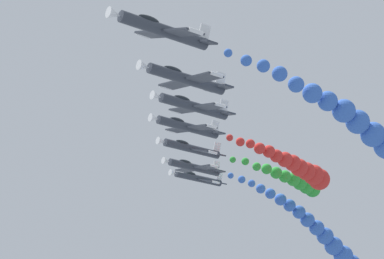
{
  "coord_description": "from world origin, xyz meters",
  "views": [
    {
      "loc": [
        -76.21,
        53.77,
        88.2
      ],
      "look_at": [
        0.0,
        0.0,
        125.24
      ],
      "focal_mm": 73.85,
      "sensor_mm": 36.0,
      "label": 1
    }
  ],
  "objects_px": {
    "airplane_right_outer": "(191,148)",
    "airplane_high_slot": "(198,178)",
    "airplane_lead": "(163,30)",
    "airplane_trailing": "(193,167)",
    "airplane_right_inner": "(193,106)",
    "airplane_left_outer": "(187,127)",
    "airplane_left_inner": "(185,78)"
  },
  "relations": [
    {
      "from": "airplane_right_inner",
      "to": "airplane_high_slot",
      "type": "xyz_separation_m",
      "value": [
        34.22,
        -25.15,
        5.24
      ]
    },
    {
      "from": "airplane_lead",
      "to": "airplane_right_outer",
      "type": "height_order",
      "value": "airplane_right_outer"
    },
    {
      "from": "airplane_right_inner",
      "to": "airplane_trailing",
      "type": "xyz_separation_m",
      "value": [
        25.5,
        -18.13,
        3.37
      ]
    },
    {
      "from": "airplane_left_outer",
      "to": "airplane_trailing",
      "type": "height_order",
      "value": "airplane_trailing"
    },
    {
      "from": "airplane_trailing",
      "to": "airplane_left_outer",
      "type": "bearing_deg",
      "value": 142.48
    },
    {
      "from": "airplane_left_inner",
      "to": "airplane_right_outer",
      "type": "distance_m",
      "value": 31.29
    },
    {
      "from": "airplane_left_inner",
      "to": "airplane_high_slot",
      "type": "distance_m",
      "value": 53.55
    },
    {
      "from": "airplane_right_inner",
      "to": "airplane_right_outer",
      "type": "height_order",
      "value": "airplane_right_outer"
    },
    {
      "from": "airplane_lead",
      "to": "airplane_trailing",
      "type": "height_order",
      "value": "airplane_trailing"
    },
    {
      "from": "airplane_left_outer",
      "to": "airplane_high_slot",
      "type": "bearing_deg",
      "value": -37.99
    },
    {
      "from": "airplane_right_inner",
      "to": "airplane_trailing",
      "type": "relative_size",
      "value": 1.0
    },
    {
      "from": "airplane_left_inner",
      "to": "airplane_right_outer",
      "type": "relative_size",
      "value": 1.0
    },
    {
      "from": "airplane_lead",
      "to": "airplane_right_outer",
      "type": "distance_m",
      "value": 41.82
    },
    {
      "from": "airplane_right_inner",
      "to": "airplane_left_outer",
      "type": "bearing_deg",
      "value": -31.01
    },
    {
      "from": "airplane_trailing",
      "to": "airplane_high_slot",
      "type": "distance_m",
      "value": 11.35
    },
    {
      "from": "airplane_left_outer",
      "to": "airplane_trailing",
      "type": "distance_m",
      "value": 21.21
    },
    {
      "from": "airplane_trailing",
      "to": "airplane_right_inner",
      "type": "bearing_deg",
      "value": 144.6
    },
    {
      "from": "airplane_lead",
      "to": "airplane_left_inner",
      "type": "bearing_deg",
      "value": -45.52
    },
    {
      "from": "airplane_lead",
      "to": "airplane_left_inner",
      "type": "relative_size",
      "value": 1.0
    },
    {
      "from": "airplane_right_outer",
      "to": "airplane_trailing",
      "type": "height_order",
      "value": "airplane_trailing"
    },
    {
      "from": "airplane_left_outer",
      "to": "airplane_high_slot",
      "type": "xyz_separation_m",
      "value": [
        25.47,
        -19.89,
        3.71
      ]
    },
    {
      "from": "airplane_left_outer",
      "to": "airplane_left_inner",
      "type": "bearing_deg",
      "value": 144.71
    },
    {
      "from": "airplane_right_inner",
      "to": "airplane_right_outer",
      "type": "bearing_deg",
      "value": -34.52
    },
    {
      "from": "airplane_lead",
      "to": "airplane_left_outer",
      "type": "height_order",
      "value": "airplane_left_outer"
    },
    {
      "from": "airplane_right_outer",
      "to": "airplane_high_slot",
      "type": "bearing_deg",
      "value": -37.98
    },
    {
      "from": "airplane_lead",
      "to": "airplane_right_inner",
      "type": "relative_size",
      "value": 1.0
    },
    {
      "from": "airplane_right_outer",
      "to": "airplane_lead",
      "type": "bearing_deg",
      "value": 141.43
    },
    {
      "from": "airplane_left_inner",
      "to": "airplane_left_outer",
      "type": "bearing_deg",
      "value": -35.29
    },
    {
      "from": "airplane_trailing",
      "to": "airplane_lead",
      "type": "bearing_deg",
      "value": 141.74
    },
    {
      "from": "airplane_left_inner",
      "to": "airplane_right_outer",
      "type": "xyz_separation_m",
      "value": [
        25.05,
        -18.32,
        3.95
      ]
    },
    {
      "from": "airplane_lead",
      "to": "airplane_left_outer",
      "type": "distance_m",
      "value": 31.56
    },
    {
      "from": "airplane_lead",
      "to": "airplane_high_slot",
      "type": "distance_m",
      "value": 64.09
    }
  ]
}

